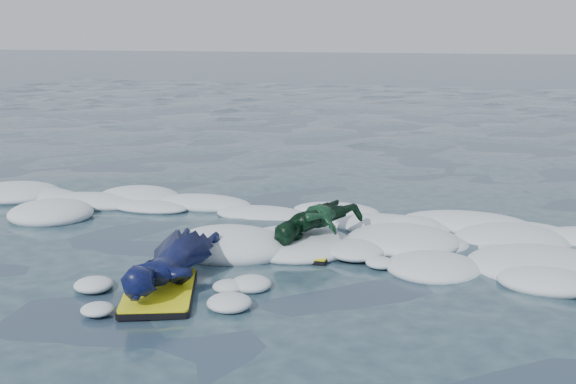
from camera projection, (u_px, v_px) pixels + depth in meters
The scene contains 4 objects.
ground at pixel (254, 257), 6.62m from camera, with size 120.00×120.00×0.00m, color #152834.
foam_band at pixel (285, 228), 7.59m from camera, with size 12.00×3.10×0.30m, color silver, non-canonical shape.
prone_woman_unit at pixel (171, 265), 5.78m from camera, with size 0.83×1.54×0.37m.
prone_child_unit at pixel (318, 227), 6.85m from camera, with size 0.92×1.18×0.41m.
Camera 1 is at (2.03, -6.00, 2.04)m, focal length 45.00 mm.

